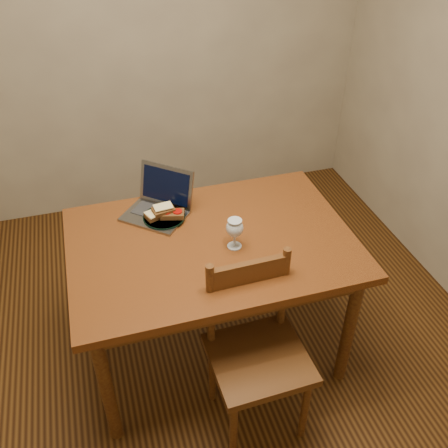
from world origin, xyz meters
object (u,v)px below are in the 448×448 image
object	(u,v)px
table	(212,254)
plate	(164,218)
milk_glass	(235,233)
chair	(257,347)
laptop	(160,201)

from	to	relation	value
table	plate	distance (m)	0.30
plate	milk_glass	world-z (taller)	milk_glass
table	plate	bearing A→B (deg)	128.76
table	chair	bearing A→B (deg)	-79.89
plate	chair	bearing A→B (deg)	-68.81
laptop	plate	bearing A→B (deg)	-46.73
plate	laptop	size ratio (longest dim) A/B	0.52
table	laptop	bearing A→B (deg)	121.21
plate	table	bearing A→B (deg)	-51.24
plate	milk_glass	distance (m)	0.40
table	milk_glass	xyz separation A→B (m)	(0.09, -0.07, 0.16)
table	laptop	world-z (taller)	laptop
milk_glass	laptop	bearing A→B (deg)	125.80
chair	plate	bearing A→B (deg)	109.65
table	milk_glass	size ratio (longest dim) A/B	8.67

